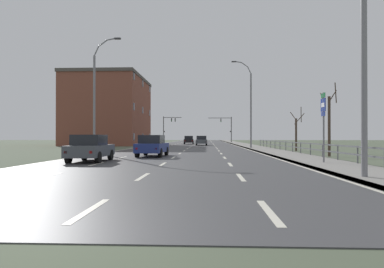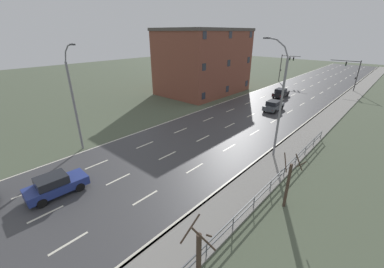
% 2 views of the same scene
% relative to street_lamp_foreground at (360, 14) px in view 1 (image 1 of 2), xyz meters
% --- Properties ---
extents(ground_plane, '(160.00, 160.00, 0.12)m').
position_rel_street_lamp_foreground_xyz_m(ground_plane, '(-7.48, 41.01, -5.66)').
color(ground_plane, '#4C5642').
extents(road_asphalt_strip, '(14.00, 120.00, 0.03)m').
position_rel_street_lamp_foreground_xyz_m(road_asphalt_strip, '(-7.48, 53.01, -5.58)').
color(road_asphalt_strip, '#3D3D3F').
rests_on(road_asphalt_strip, ground).
extents(sidewalk_right, '(3.00, 120.00, 0.12)m').
position_rel_street_lamp_foreground_xyz_m(sidewalk_right, '(0.95, 53.01, -5.54)').
color(sidewalk_right, gray).
rests_on(sidewalk_right, ground).
extents(guardrail, '(0.07, 38.02, 1.00)m').
position_rel_street_lamp_foreground_xyz_m(guardrail, '(2.37, 16.95, -4.89)').
color(guardrail, '#515459').
rests_on(guardrail, ground).
extents(street_lamp_foreground, '(2.26, 0.24, 11.37)m').
position_rel_street_lamp_foreground_xyz_m(street_lamp_foreground, '(0.00, 0.00, 0.00)').
color(street_lamp_foreground, slate).
rests_on(street_lamp_foreground, ground).
extents(street_lamp_midground, '(2.42, 0.24, 10.62)m').
position_rel_street_lamp_foreground_xyz_m(street_lamp_midground, '(-0.03, 28.82, -0.39)').
color(street_lamp_midground, slate).
rests_on(street_lamp_midground, ground).
extents(street_lamp_left_bank, '(2.44, 0.24, 10.16)m').
position_rel_street_lamp_foreground_xyz_m(street_lamp_left_bank, '(-14.92, 17.29, -0.62)').
color(street_lamp_left_bank, slate).
rests_on(street_lamp_left_bank, ground).
extents(highway_sign, '(0.09, 0.68, 3.77)m').
position_rel_street_lamp_foreground_xyz_m(highway_sign, '(0.91, 6.21, -3.18)').
color(highway_sign, slate).
rests_on(highway_sign, ground).
extents(traffic_signal_right, '(5.40, 0.36, 5.98)m').
position_rel_street_lamp_foreground_xyz_m(traffic_signal_right, '(-0.58, 65.30, -1.63)').
color(traffic_signal_right, '#38383A').
rests_on(traffic_signal_right, ground).
extents(traffic_signal_left, '(4.31, 0.36, 6.16)m').
position_rel_street_lamp_foreground_xyz_m(traffic_signal_left, '(-14.37, 66.00, -1.42)').
color(traffic_signal_left, '#38383A').
rests_on(traffic_signal_left, ground).
extents(car_near_right, '(1.97, 4.17, 1.57)m').
position_rel_street_lamp_foreground_xyz_m(car_near_right, '(-8.62, 51.08, -4.79)').
color(car_near_right, black).
rests_on(car_near_right, ground).
extents(car_far_right, '(1.99, 4.18, 1.57)m').
position_rel_street_lamp_foreground_xyz_m(car_far_right, '(-9.15, 12.59, -4.79)').
color(car_far_right, navy).
rests_on(car_far_right, ground).
extents(car_far_left, '(1.93, 4.15, 1.57)m').
position_rel_street_lamp_foreground_xyz_m(car_far_left, '(-11.90, 7.47, -4.79)').
color(car_far_left, '#474C51').
rests_on(car_far_left, ground).
extents(car_distant, '(1.91, 4.14, 1.57)m').
position_rel_street_lamp_foreground_xyz_m(car_distant, '(-6.08, 42.39, -4.79)').
color(car_distant, '#474C51').
rests_on(car_distant, ground).
extents(brick_building, '(11.70, 16.47, 11.64)m').
position_rel_street_lamp_foreground_xyz_m(brick_building, '(-21.93, 44.99, 0.23)').
color(brick_building, brown).
rests_on(brick_building, ground).
extents(bare_tree_near, '(1.19, 1.21, 5.35)m').
position_rel_street_lamp_foreground_xyz_m(bare_tree_near, '(3.80, 13.34, -3.16)').
color(bare_tree_near, '#423328').
rests_on(bare_tree_near, ground).
extents(bare_tree_mid, '(1.44, 1.57, 4.41)m').
position_rel_street_lamp_foreground_xyz_m(bare_tree_mid, '(3.83, 22.42, -3.69)').
color(bare_tree_mid, '#423328').
rests_on(bare_tree_mid, ground).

